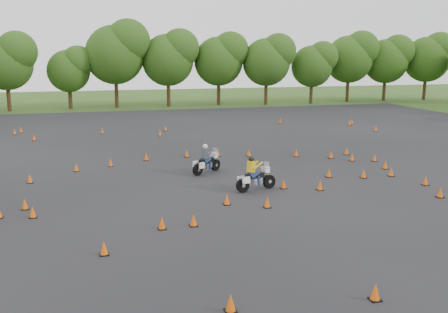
% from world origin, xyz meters
% --- Properties ---
extents(ground, '(140.00, 140.00, 0.00)m').
position_xyz_m(ground, '(0.00, 0.00, 0.00)').
color(ground, '#2D5119').
rests_on(ground, ground).
extents(asphalt_pad, '(62.00, 62.00, 0.00)m').
position_xyz_m(asphalt_pad, '(0.00, 6.00, 0.01)').
color(asphalt_pad, black).
rests_on(asphalt_pad, ground).
extents(treeline, '(86.81, 32.51, 10.80)m').
position_xyz_m(treeline, '(1.13, 35.21, 4.58)').
color(treeline, '#294915').
rests_on(treeline, ground).
extents(traffic_cones, '(36.26, 32.94, 0.45)m').
position_xyz_m(traffic_cones, '(0.00, 5.62, 0.23)').
color(traffic_cones, '#DF5209').
rests_on(traffic_cones, asphalt_pad).
extents(rider_grey, '(2.08, 1.77, 1.62)m').
position_xyz_m(rider_grey, '(-0.56, 5.58, 0.82)').
color(rider_grey, '#3B3C42').
rests_on(rider_grey, ground).
extents(rider_yellow, '(2.24, 1.20, 1.66)m').
position_xyz_m(rider_yellow, '(0.93, 1.52, 0.83)').
color(rider_yellow, gold).
rests_on(rider_yellow, ground).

